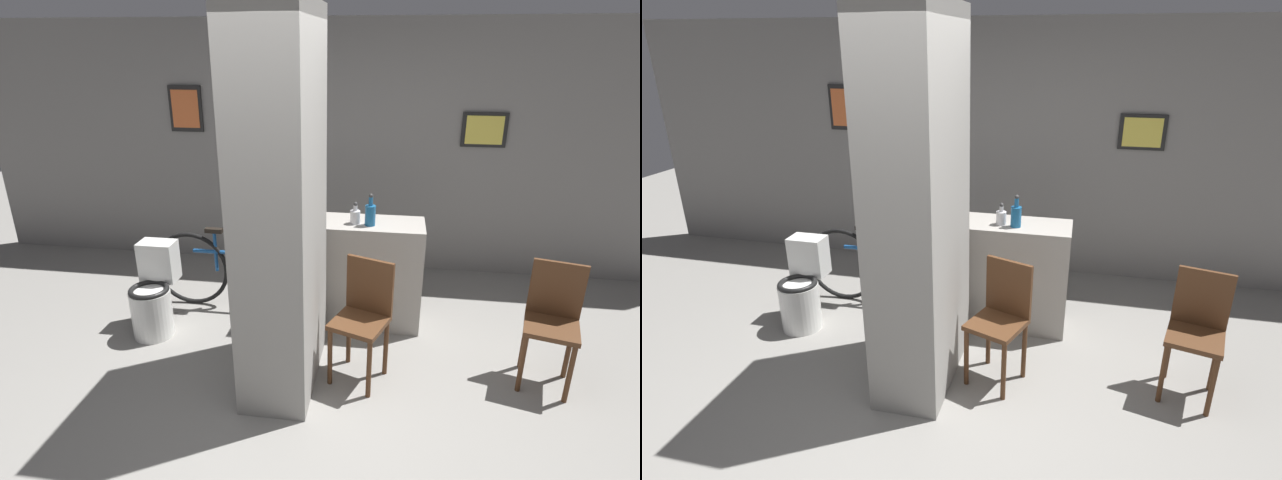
# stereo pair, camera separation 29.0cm
# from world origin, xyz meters

# --- Properties ---
(ground_plane) EXTENTS (14.00, 14.00, 0.00)m
(ground_plane) POSITION_xyz_m (0.00, 0.00, 0.00)
(ground_plane) COLOR gray
(wall_back) EXTENTS (8.00, 0.09, 2.60)m
(wall_back) POSITION_xyz_m (-0.00, 2.63, 1.30)
(wall_back) COLOR gray
(wall_back) RESTS_ON ground_plane
(pillar_center) EXTENTS (0.50, 1.01, 2.60)m
(pillar_center) POSITION_xyz_m (-0.10, 0.50, 1.30)
(pillar_center) COLOR gray
(pillar_center) RESTS_ON ground_plane
(counter_shelf) EXTENTS (1.23, 0.44, 0.94)m
(counter_shelf) POSITION_xyz_m (0.30, 1.39, 0.47)
(counter_shelf) COLOR gray
(counter_shelf) RESTS_ON ground_plane
(toilet) EXTENTS (0.34, 0.50, 0.77)m
(toilet) POSITION_xyz_m (-1.35, 0.94, 0.33)
(toilet) COLOR silver
(toilet) RESTS_ON ground_plane
(chair_near_pillar) EXTENTS (0.47, 0.47, 0.92)m
(chair_near_pillar) POSITION_xyz_m (0.47, 0.58, 0.52)
(chair_near_pillar) COLOR #4C2D19
(chair_near_pillar) RESTS_ON ground_plane
(chair_by_doorway) EXTENTS (0.44, 0.44, 0.92)m
(chair_by_doorway) POSITION_xyz_m (1.81, 0.72, 0.52)
(chair_by_doorway) COLOR #4C2D19
(chair_by_doorway) RESTS_ON ground_plane
(bicycle) EXTENTS (1.75, 0.42, 0.79)m
(bicycle) POSITION_xyz_m (-0.70, 1.45, 0.38)
(bicycle) COLOR black
(bicycle) RESTS_ON ground_plane
(bottle_tall) EXTENTS (0.09, 0.09, 0.27)m
(bottle_tall) POSITION_xyz_m (0.46, 1.32, 1.04)
(bottle_tall) COLOR #19598C
(bottle_tall) RESTS_ON counter_shelf
(bottle_short) EXTENTS (0.08, 0.08, 0.19)m
(bottle_short) POSITION_xyz_m (0.33, 1.34, 1.01)
(bottle_short) COLOR silver
(bottle_short) RESTS_ON counter_shelf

